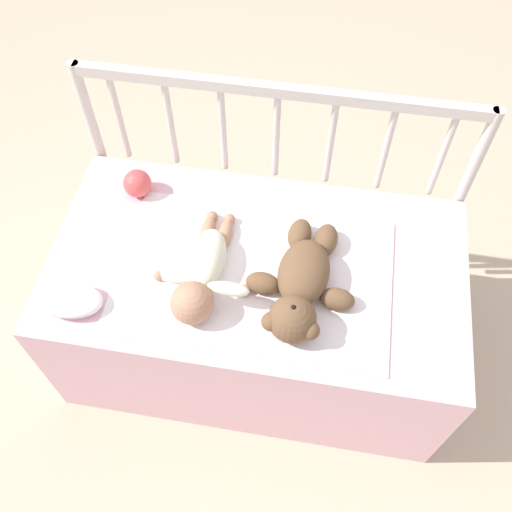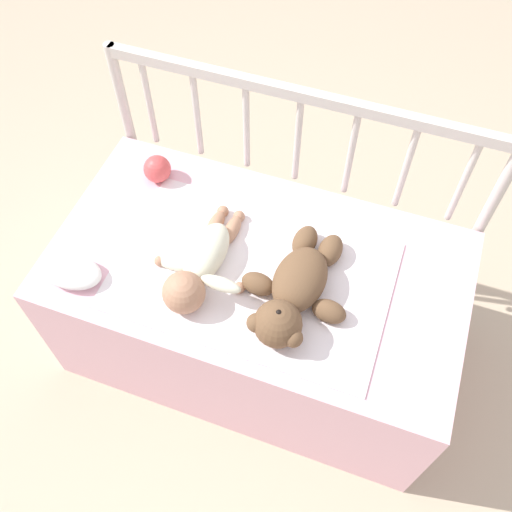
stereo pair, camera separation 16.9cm
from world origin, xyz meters
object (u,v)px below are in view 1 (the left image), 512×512
Objects in this scene: teddy_bear at (301,285)px; baby at (202,273)px; small_pillow at (68,299)px; toy_ball at (137,183)px.

baby is at bearing -179.06° from teddy_bear.
toy_ball is (0.08, 0.45, 0.02)m from small_pillow.
teddy_bear is at bearing -27.69° from toy_ball.
baby is at bearing 20.78° from small_pillow.
small_pillow is (-0.37, -0.14, -0.02)m from baby.
baby is 4.57× the size of toy_ball.
teddy_bear reaches higher than small_pillow.
baby is 0.39m from small_pillow.
teddy_bear is 1.04× the size of baby.
baby is 0.42m from toy_ball.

